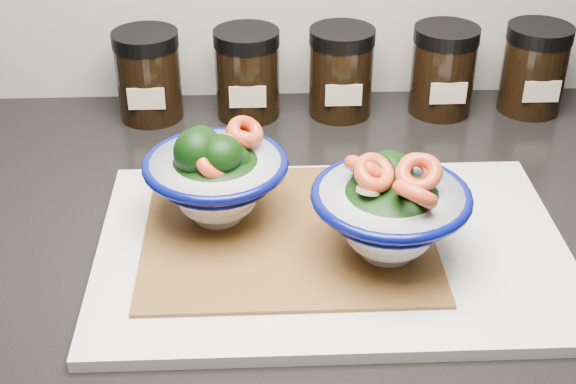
{
  "coord_description": "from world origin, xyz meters",
  "views": [
    {
      "loc": [
        -0.14,
        0.76,
        1.37
      ],
      "look_at": [
        -0.11,
        1.4,
        0.96
      ],
      "focal_mm": 50.0,
      "sensor_mm": 36.0,
      "label": 1
    }
  ],
  "objects_px": {
    "spice_jar_b": "(247,73)",
    "spice_jar_a": "(149,75)",
    "cutting_board": "(332,249)",
    "spice_jar_d": "(443,70)",
    "spice_jar_c": "(341,72)",
    "spice_jar_e": "(534,69)",
    "bowl_right": "(390,209)",
    "bowl_left": "(216,176)"
  },
  "relations": [
    {
      "from": "bowl_right",
      "to": "spice_jar_e",
      "type": "distance_m",
      "value": 0.4
    },
    {
      "from": "spice_jar_a",
      "to": "spice_jar_e",
      "type": "relative_size",
      "value": 1.0
    },
    {
      "from": "bowl_left",
      "to": "spice_jar_e",
      "type": "height_order",
      "value": "bowl_left"
    },
    {
      "from": "bowl_left",
      "to": "spice_jar_e",
      "type": "relative_size",
      "value": 1.26
    },
    {
      "from": "spice_jar_b",
      "to": "spice_jar_e",
      "type": "bearing_deg",
      "value": 0.0
    },
    {
      "from": "bowl_left",
      "to": "spice_jar_b",
      "type": "relative_size",
      "value": 1.26
    },
    {
      "from": "bowl_left",
      "to": "spice_jar_b",
      "type": "bearing_deg",
      "value": 83.37
    },
    {
      "from": "spice_jar_e",
      "to": "spice_jar_d",
      "type": "bearing_deg",
      "value": 180.0
    },
    {
      "from": "spice_jar_c",
      "to": "cutting_board",
      "type": "bearing_deg",
      "value": -96.88
    },
    {
      "from": "bowl_right",
      "to": "spice_jar_e",
      "type": "bearing_deg",
      "value": 54.13
    },
    {
      "from": "spice_jar_a",
      "to": "bowl_left",
      "type": "bearing_deg",
      "value": -70.13
    },
    {
      "from": "bowl_right",
      "to": "spice_jar_d",
      "type": "height_order",
      "value": "bowl_right"
    },
    {
      "from": "spice_jar_a",
      "to": "spice_jar_d",
      "type": "xyz_separation_m",
      "value": [
        0.37,
        0.0,
        0.0
      ]
    },
    {
      "from": "bowl_right",
      "to": "bowl_left",
      "type": "bearing_deg",
      "value": 158.04
    },
    {
      "from": "cutting_board",
      "to": "spice_jar_d",
      "type": "bearing_deg",
      "value": 61.44
    },
    {
      "from": "bowl_right",
      "to": "spice_jar_a",
      "type": "relative_size",
      "value": 1.3
    },
    {
      "from": "spice_jar_b",
      "to": "spice_jar_a",
      "type": "bearing_deg",
      "value": 180.0
    },
    {
      "from": "cutting_board",
      "to": "spice_jar_e",
      "type": "distance_m",
      "value": 0.42
    },
    {
      "from": "cutting_board",
      "to": "spice_jar_e",
      "type": "relative_size",
      "value": 3.98
    },
    {
      "from": "spice_jar_e",
      "to": "bowl_left",
      "type": "bearing_deg",
      "value": -146.77
    },
    {
      "from": "spice_jar_b",
      "to": "spice_jar_c",
      "type": "height_order",
      "value": "same"
    },
    {
      "from": "spice_jar_e",
      "to": "spice_jar_c",
      "type": "bearing_deg",
      "value": 180.0
    },
    {
      "from": "bowl_right",
      "to": "spice_jar_e",
      "type": "height_order",
      "value": "bowl_right"
    },
    {
      "from": "spice_jar_a",
      "to": "spice_jar_b",
      "type": "relative_size",
      "value": 1.0
    },
    {
      "from": "bowl_right",
      "to": "cutting_board",
      "type": "bearing_deg",
      "value": 161.17
    },
    {
      "from": "spice_jar_a",
      "to": "spice_jar_c",
      "type": "xyz_separation_m",
      "value": [
        0.24,
        0.0,
        0.0
      ]
    },
    {
      "from": "bowl_right",
      "to": "spice_jar_c",
      "type": "xyz_separation_m",
      "value": [
        -0.01,
        0.32,
        -0.01
      ]
    },
    {
      "from": "spice_jar_c",
      "to": "spice_jar_e",
      "type": "bearing_deg",
      "value": 0.0
    },
    {
      "from": "cutting_board",
      "to": "spice_jar_b",
      "type": "height_order",
      "value": "spice_jar_b"
    },
    {
      "from": "bowl_left",
      "to": "spice_jar_a",
      "type": "height_order",
      "value": "bowl_left"
    },
    {
      "from": "spice_jar_a",
      "to": "spice_jar_e",
      "type": "xyz_separation_m",
      "value": [
        0.49,
        0.0,
        0.0
      ]
    },
    {
      "from": "spice_jar_a",
      "to": "spice_jar_c",
      "type": "height_order",
      "value": "same"
    },
    {
      "from": "spice_jar_e",
      "to": "cutting_board",
      "type": "bearing_deg",
      "value": -132.79
    },
    {
      "from": "cutting_board",
      "to": "spice_jar_b",
      "type": "bearing_deg",
      "value": 104.8
    },
    {
      "from": "spice_jar_c",
      "to": "spice_jar_d",
      "type": "height_order",
      "value": "same"
    },
    {
      "from": "bowl_left",
      "to": "spice_jar_c",
      "type": "bearing_deg",
      "value": 60.21
    },
    {
      "from": "spice_jar_b",
      "to": "spice_jar_d",
      "type": "distance_m",
      "value": 0.25
    },
    {
      "from": "cutting_board",
      "to": "spice_jar_d",
      "type": "relative_size",
      "value": 3.98
    },
    {
      "from": "bowl_right",
      "to": "spice_jar_e",
      "type": "xyz_separation_m",
      "value": [
        0.23,
        0.32,
        -0.01
      ]
    },
    {
      "from": "cutting_board",
      "to": "spice_jar_e",
      "type": "xyz_separation_m",
      "value": [
        0.28,
        0.31,
        0.05
      ]
    },
    {
      "from": "bowl_left",
      "to": "spice_jar_d",
      "type": "distance_m",
      "value": 0.38
    },
    {
      "from": "cutting_board",
      "to": "bowl_right",
      "type": "height_order",
      "value": "bowl_right"
    }
  ]
}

